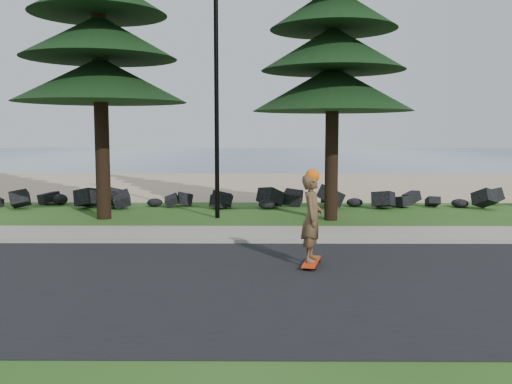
% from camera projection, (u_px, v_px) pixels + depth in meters
% --- Properties ---
extents(ground, '(160.00, 160.00, 0.00)m').
position_uv_depth(ground, '(208.00, 237.00, 14.66)').
color(ground, '#285119').
rests_on(ground, ground).
extents(road, '(160.00, 7.00, 0.02)m').
position_uv_depth(road, '(185.00, 282.00, 10.18)').
color(road, black).
rests_on(road, ground).
extents(kerb, '(160.00, 0.20, 0.10)m').
position_uv_depth(kerb, '(205.00, 241.00, 13.76)').
color(kerb, gray).
rests_on(kerb, ground).
extents(sidewalk, '(160.00, 2.00, 0.08)m').
position_uv_depth(sidewalk, '(209.00, 234.00, 14.85)').
color(sidewalk, '#9F9785').
rests_on(sidewalk, ground).
extents(beach_sand, '(160.00, 15.00, 0.01)m').
position_uv_depth(beach_sand, '(234.00, 184.00, 29.07)').
color(beach_sand, tan).
rests_on(beach_sand, ground).
extents(ocean, '(160.00, 58.00, 0.01)m').
position_uv_depth(ocean, '(249.00, 155.00, 65.37)').
color(ocean, '#405A7A').
rests_on(ocean, ground).
extents(seawall_boulders, '(60.00, 2.40, 1.10)m').
position_uv_depth(seawall_boulders, '(222.00, 208.00, 20.23)').
color(seawall_boulders, black).
rests_on(seawall_boulders, ground).
extents(lamp_post, '(0.25, 0.14, 8.14)m').
position_uv_depth(lamp_post, '(216.00, 84.00, 17.40)').
color(lamp_post, black).
rests_on(lamp_post, ground).
extents(skateboarder, '(0.54, 1.07, 1.94)m').
position_uv_depth(skateboarder, '(312.00, 218.00, 11.29)').
color(skateboarder, red).
rests_on(skateboarder, ground).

